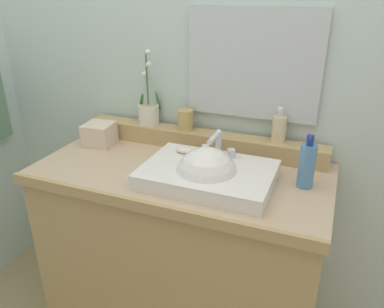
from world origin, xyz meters
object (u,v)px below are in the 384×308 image
at_px(soap_bar, 185,150).
at_px(potted_plant, 149,110).
at_px(sink_basin, 207,176).
at_px(tissue_box, 99,134).
at_px(tumbler_cup, 185,120).
at_px(soap_dispenser, 279,128).
at_px(lotion_bottle, 307,165).

xyz_separation_m(soap_bar, potted_plant, (-0.28, 0.22, 0.08)).
relative_size(sink_basin, tissue_box, 3.81).
bearing_deg(tumbler_cup, potted_plant, 175.09).
height_order(sink_basin, tumbler_cup, tumbler_cup).
height_order(sink_basin, soap_dispenser, soap_dispenser).
xyz_separation_m(sink_basin, soap_dispenser, (0.21, 0.32, 0.12)).
xyz_separation_m(soap_bar, soap_dispenser, (0.34, 0.22, 0.07)).
height_order(potted_plant, tumbler_cup, potted_plant).
distance_m(soap_bar, tumbler_cup, 0.22).
distance_m(sink_basin, lotion_bottle, 0.37).
bearing_deg(lotion_bottle, tumbler_cup, 160.79).
bearing_deg(tumbler_cup, soap_bar, -68.24).
bearing_deg(soap_bar, sink_basin, -37.56).
bearing_deg(soap_bar, potted_plant, 141.93).
xyz_separation_m(lotion_bottle, tissue_box, (-0.95, 0.06, -0.04)).
xyz_separation_m(soap_bar, lotion_bottle, (0.49, 0.00, 0.02)).
xyz_separation_m(soap_dispenser, lotion_bottle, (0.14, -0.21, -0.05)).
bearing_deg(tissue_box, lotion_bottle, -3.84).
relative_size(potted_plant, tumbler_cup, 3.79).
relative_size(soap_bar, lotion_bottle, 0.34).
bearing_deg(tissue_box, sink_basin, -15.95).
height_order(sink_basin, potted_plant, potted_plant).
relative_size(potted_plant, soap_dispenser, 2.37).
bearing_deg(tumbler_cup, sink_basin, -54.71).
relative_size(lotion_bottle, tissue_box, 1.58).
bearing_deg(tumbler_cup, soap_dispenser, 1.90).
height_order(soap_bar, potted_plant, potted_plant).
distance_m(sink_basin, tissue_box, 0.63).
relative_size(sink_basin, lotion_bottle, 2.41).
bearing_deg(sink_basin, tissue_box, 164.05).
bearing_deg(potted_plant, sink_basin, -37.90).
bearing_deg(sink_basin, lotion_bottle, 17.14).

